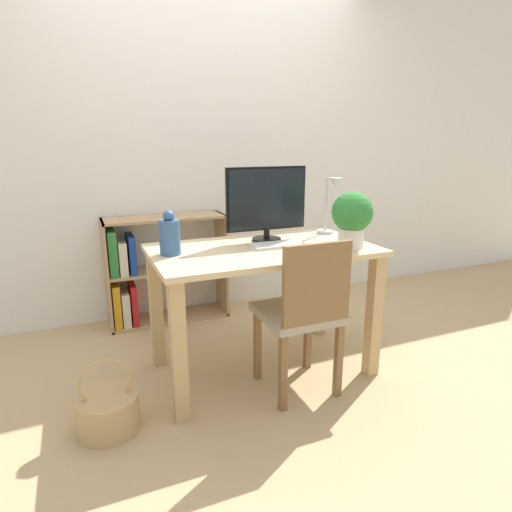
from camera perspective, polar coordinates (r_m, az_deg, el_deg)
The scene contains 11 objects.
ground_plane at distance 2.65m, azimuth 0.87°, elevation -14.73°, with size 10.00×10.00×0.00m, color tan.
wall_back at distance 3.37m, azimuth -7.07°, elevation 14.67°, with size 8.00×0.05×2.60m.
desk at distance 2.41m, azimuth 0.92°, elevation -2.23°, with size 1.23×0.70×0.75m.
monitor at distance 2.49m, azimuth 1.43°, elevation 7.30°, with size 0.49×0.17×0.43m.
keyboard at distance 2.40m, azimuth 2.81°, elevation 1.51°, with size 0.30×0.14×0.02m.
vase at distance 2.24m, azimuth -11.44°, elevation 2.69°, with size 0.11×0.11×0.23m.
desk_lamp at distance 2.69m, azimuth 10.01°, elevation 7.31°, with size 0.10×0.19×0.36m.
potted_plant at distance 2.39m, azimuth 12.69°, elevation 5.20°, with size 0.22×0.22×0.31m.
chair at distance 2.23m, azimuth 6.34°, elevation -7.27°, with size 0.40×0.40×0.86m.
bookshelf at distance 3.23m, azimuth -14.54°, elevation -2.31°, with size 0.87×0.28×0.79m.
basket at distance 2.23m, azimuth -19.13°, elevation -18.94°, with size 0.28×0.28×0.37m.
Camera 1 is at (-0.93, -2.11, 1.32)m, focal length 30.00 mm.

